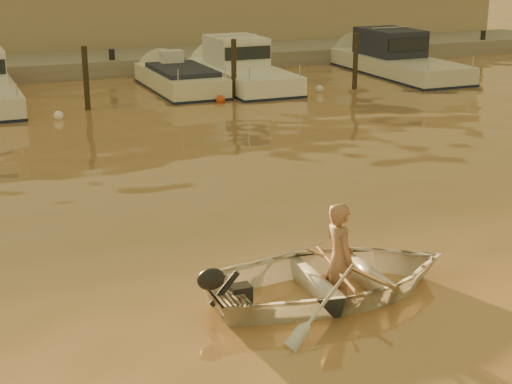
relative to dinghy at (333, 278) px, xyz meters
name	(u,v)px	position (x,y,z in m)	size (l,w,h in m)	color
ground_plane	(262,264)	(-0.51, 1.50, -0.28)	(160.00, 160.00, 0.00)	#93643A
dinghy	(333,278)	(0.00, 0.00, 0.00)	(2.77, 3.87, 0.80)	silver
person	(339,259)	(0.10, 0.00, 0.29)	(0.64, 0.42, 1.74)	#A36F51
outboard_motor	(239,294)	(-1.50, 0.02, 0.00)	(0.90, 0.40, 0.70)	black
oar_port	(348,267)	(0.25, 0.00, 0.14)	(0.06, 0.06, 2.10)	brown
oar_starboard	(336,269)	(0.05, 0.00, 0.14)	(0.06, 0.06, 2.10)	brown
moored_boat_3	(180,84)	(3.06, 17.50, -0.06)	(2.06, 5.94, 0.95)	beige
moored_boat_4	(242,69)	(5.45, 17.50, 0.34)	(2.30, 7.08, 1.75)	white
moored_boat_5	(399,59)	(12.23, 17.50, 0.34)	(2.41, 8.03, 1.75)	beige
piling_2	(86,81)	(-0.71, 15.30, 0.62)	(0.18, 0.18, 2.20)	#2D2319
piling_3	(234,72)	(4.29, 15.30, 0.62)	(0.18, 0.18, 2.20)	#2D2319
piling_4	(355,64)	(8.99, 15.30, 0.62)	(0.18, 0.18, 2.20)	#2D2319
fender_c	(58,116)	(-1.80, 14.21, -0.18)	(0.30, 0.30, 0.30)	white
fender_d	(220,100)	(3.59, 14.73, -0.18)	(0.30, 0.30, 0.30)	#C33C17
fender_e	(320,89)	(7.52, 15.19, -0.18)	(0.30, 0.30, 0.30)	silver
quay	(56,70)	(-0.51, 23.00, -0.13)	(52.00, 4.00, 1.00)	gray
waterfront_building	(33,4)	(-0.51, 28.50, 2.12)	(46.00, 7.00, 4.80)	#9E8466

